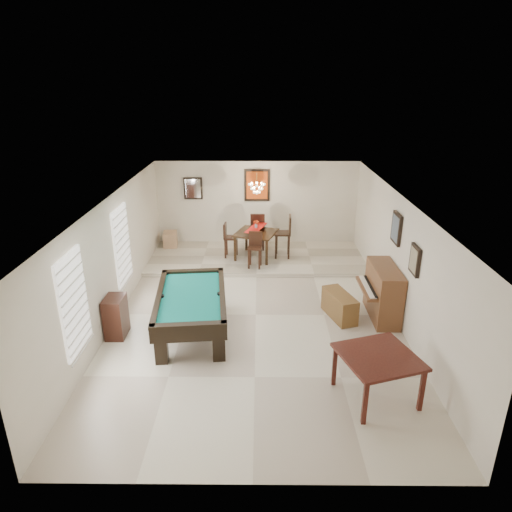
{
  "coord_description": "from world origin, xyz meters",
  "views": [
    {
      "loc": [
        0.07,
        -8.86,
        4.83
      ],
      "look_at": [
        0.0,
        0.6,
        1.15
      ],
      "focal_mm": 32.0,
      "sensor_mm": 36.0,
      "label": 1
    }
  ],
  "objects_px": {
    "dining_chair_east": "(282,236)",
    "piano_bench": "(339,305)",
    "dining_table": "(256,243)",
    "flower_vase": "(256,224)",
    "dining_chair_north": "(258,231)",
    "corner_bench": "(170,239)",
    "square_table": "(376,376)",
    "chandelier": "(257,184)",
    "dining_chair_south": "(255,250)",
    "pool_table": "(192,314)",
    "dining_chair_west": "(231,240)",
    "apothecary_chest": "(116,317)",
    "upright_piano": "(377,292)"
  },
  "relations": [
    {
      "from": "piano_bench",
      "to": "dining_table",
      "type": "height_order",
      "value": "dining_table"
    },
    {
      "from": "square_table",
      "to": "flower_vase",
      "type": "distance_m",
      "value": 6.28
    },
    {
      "from": "piano_bench",
      "to": "dining_chair_east",
      "type": "xyz_separation_m",
      "value": [
        -1.09,
        3.31,
        0.44
      ]
    },
    {
      "from": "pool_table",
      "to": "dining_chair_north",
      "type": "xyz_separation_m",
      "value": [
        1.3,
        4.64,
        0.26
      ]
    },
    {
      "from": "square_table",
      "to": "piano_bench",
      "type": "xyz_separation_m",
      "value": [
        -0.15,
        2.66,
        -0.11
      ]
    },
    {
      "from": "pool_table",
      "to": "upright_piano",
      "type": "distance_m",
      "value": 3.94
    },
    {
      "from": "chandelier",
      "to": "dining_chair_west",
      "type": "bearing_deg",
      "value": 179.22
    },
    {
      "from": "flower_vase",
      "to": "apothecary_chest",
      "type": "bearing_deg",
      "value": -124.33
    },
    {
      "from": "apothecary_chest",
      "to": "dining_table",
      "type": "distance_m",
      "value": 4.9
    },
    {
      "from": "upright_piano",
      "to": "dining_table",
      "type": "distance_m",
      "value": 4.15
    },
    {
      "from": "dining_chair_west",
      "to": "dining_chair_east",
      "type": "bearing_deg",
      "value": -85.46
    },
    {
      "from": "square_table",
      "to": "corner_bench",
      "type": "bearing_deg",
      "value": 123.83
    },
    {
      "from": "flower_vase",
      "to": "dining_chair_west",
      "type": "relative_size",
      "value": 0.22
    },
    {
      "from": "dining_chair_south",
      "to": "dining_chair_north",
      "type": "xyz_separation_m",
      "value": [
        0.07,
        1.44,
        0.08
      ]
    },
    {
      "from": "apothecary_chest",
      "to": "chandelier",
      "type": "height_order",
      "value": "chandelier"
    },
    {
      "from": "dining_table",
      "to": "flower_vase",
      "type": "xyz_separation_m",
      "value": [
        -0.0,
        0.0,
        0.54
      ]
    },
    {
      "from": "dining_chair_south",
      "to": "dining_chair_east",
      "type": "distance_m",
      "value": 1.1
    },
    {
      "from": "dining_table",
      "to": "dining_chair_west",
      "type": "xyz_separation_m",
      "value": [
        -0.71,
        0.04,
        0.05
      ]
    },
    {
      "from": "flower_vase",
      "to": "dining_chair_south",
      "type": "xyz_separation_m",
      "value": [
        -0.03,
        -0.73,
        -0.5
      ]
    },
    {
      "from": "dining_chair_south",
      "to": "dining_chair_east",
      "type": "xyz_separation_m",
      "value": [
        0.77,
        0.78,
        0.12
      ]
    },
    {
      "from": "square_table",
      "to": "chandelier",
      "type": "bearing_deg",
      "value": 108.2
    },
    {
      "from": "pool_table",
      "to": "dining_chair_east",
      "type": "distance_m",
      "value": 4.46
    },
    {
      "from": "dining_chair_east",
      "to": "corner_bench",
      "type": "distance_m",
      "value": 3.45
    },
    {
      "from": "dining_table",
      "to": "chandelier",
      "type": "xyz_separation_m",
      "value": [
        0.02,
        0.03,
        1.65
      ]
    },
    {
      "from": "upright_piano",
      "to": "chandelier",
      "type": "bearing_deg",
      "value": 128.6
    },
    {
      "from": "dining_chair_south",
      "to": "chandelier",
      "type": "height_order",
      "value": "chandelier"
    },
    {
      "from": "pool_table",
      "to": "flower_vase",
      "type": "bearing_deg",
      "value": 66.37
    },
    {
      "from": "dining_chair_south",
      "to": "dining_chair_east",
      "type": "bearing_deg",
      "value": 52.81
    },
    {
      "from": "upright_piano",
      "to": "piano_bench",
      "type": "xyz_separation_m",
      "value": [
        -0.79,
        -0.04,
        -0.3
      ]
    },
    {
      "from": "piano_bench",
      "to": "square_table",
      "type": "bearing_deg",
      "value": -86.76
    },
    {
      "from": "dining_chair_east",
      "to": "square_table",
      "type": "bearing_deg",
      "value": 13.5
    },
    {
      "from": "upright_piano",
      "to": "dining_chair_north",
      "type": "distance_m",
      "value": 4.7
    },
    {
      "from": "piano_bench",
      "to": "dining_chair_north",
      "type": "height_order",
      "value": "dining_chair_north"
    },
    {
      "from": "pool_table",
      "to": "dining_chair_south",
      "type": "relative_size",
      "value": 2.61
    },
    {
      "from": "dining_chair_south",
      "to": "corner_bench",
      "type": "distance_m",
      "value": 3.04
    },
    {
      "from": "dining_chair_east",
      "to": "piano_bench",
      "type": "bearing_deg",
      "value": 19.98
    },
    {
      "from": "pool_table",
      "to": "square_table",
      "type": "relative_size",
      "value": 2.2
    },
    {
      "from": "dining_table",
      "to": "corner_bench",
      "type": "xyz_separation_m",
      "value": [
        -2.59,
        0.89,
        -0.21
      ]
    },
    {
      "from": "chandelier",
      "to": "piano_bench",
      "type": "bearing_deg",
      "value": -61.22
    },
    {
      "from": "piano_bench",
      "to": "apothecary_chest",
      "type": "height_order",
      "value": "apothecary_chest"
    },
    {
      "from": "dining_chair_west",
      "to": "chandelier",
      "type": "xyz_separation_m",
      "value": [
        0.72,
        -0.01,
        1.59
      ]
    },
    {
      "from": "dining_chair_north",
      "to": "corner_bench",
      "type": "relative_size",
      "value": 2.26
    },
    {
      "from": "square_table",
      "to": "apothecary_chest",
      "type": "xyz_separation_m",
      "value": [
        -4.74,
        1.88,
        0.03
      ]
    },
    {
      "from": "piano_bench",
      "to": "apothecary_chest",
      "type": "xyz_separation_m",
      "value": [
        -4.59,
        -0.79,
        0.14
      ]
    },
    {
      "from": "dining_chair_north",
      "to": "chandelier",
      "type": "relative_size",
      "value": 1.85
    },
    {
      "from": "upright_piano",
      "to": "dining_chair_west",
      "type": "bearing_deg",
      "value": 135.51
    },
    {
      "from": "square_table",
      "to": "dining_chair_west",
      "type": "relative_size",
      "value": 1.16
    },
    {
      "from": "pool_table",
      "to": "chandelier",
      "type": "xyz_separation_m",
      "value": [
        1.28,
        3.96,
        1.78
      ]
    },
    {
      "from": "dining_chair_west",
      "to": "chandelier",
      "type": "bearing_deg",
      "value": -86.63
    },
    {
      "from": "dining_chair_west",
      "to": "upright_piano",
      "type": "bearing_deg",
      "value": -130.35
    }
  ]
}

